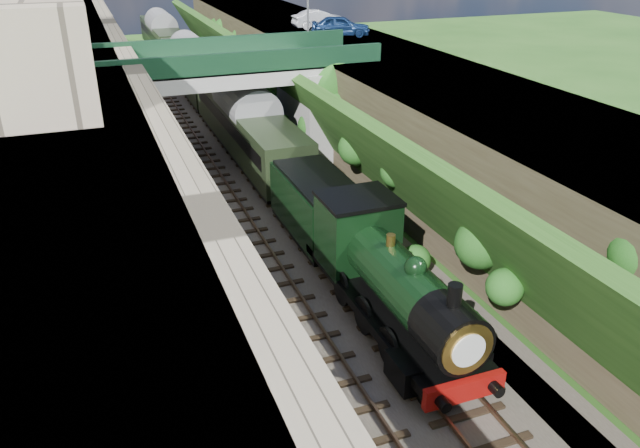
% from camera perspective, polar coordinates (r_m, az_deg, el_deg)
% --- Properties ---
extents(ground, '(160.00, 160.00, 0.00)m').
position_cam_1_polar(ground, '(19.75, 9.24, -17.14)').
color(ground, '#1E4714').
rests_on(ground, ground).
extents(trackbed, '(10.00, 90.00, 0.20)m').
position_cam_1_polar(trackbed, '(35.78, -6.52, 3.68)').
color(trackbed, '#473F38').
rests_on(trackbed, ground).
extents(retaining_wall, '(1.00, 90.00, 7.00)m').
position_cam_1_polar(retaining_wall, '(33.85, -15.92, 7.69)').
color(retaining_wall, '#756B56').
rests_on(retaining_wall, ground).
extents(street_plateau_left, '(6.00, 90.00, 7.00)m').
position_cam_1_polar(street_plateau_left, '(33.78, -21.83, 6.80)').
color(street_plateau_left, '#262628').
rests_on(street_plateau_left, ground).
extents(street_plateau_right, '(8.00, 90.00, 6.25)m').
position_cam_1_polar(street_plateau_right, '(38.09, 7.39, 9.78)').
color(street_plateau_right, '#262628').
rests_on(street_plateau_right, ground).
extents(embankment_slope, '(4.53, 90.00, 6.36)m').
position_cam_1_polar(embankment_slope, '(36.05, 1.19, 8.49)').
color(embankment_slope, '#1E4714').
rests_on(embankment_slope, ground).
extents(track_left, '(2.50, 90.00, 0.20)m').
position_cam_1_polar(track_left, '(35.34, -9.67, 3.44)').
color(track_left, black).
rests_on(track_left, trackbed).
extents(track_right, '(2.50, 90.00, 0.20)m').
position_cam_1_polar(track_right, '(36.01, -4.68, 4.15)').
color(track_right, black).
rests_on(track_right, trackbed).
extents(road_bridge, '(16.00, 6.40, 7.25)m').
position_cam_1_polar(road_bridge, '(38.50, -6.99, 11.44)').
color(road_bridge, gray).
rests_on(road_bridge, ground).
extents(building_near, '(4.00, 8.00, 4.00)m').
position_cam_1_polar(building_near, '(26.71, -24.66, 14.04)').
color(building_near, gray).
rests_on(building_near, street_plateau_left).
extents(tree, '(3.60, 3.80, 6.60)m').
position_cam_1_polar(tree, '(38.12, 1.10, 12.36)').
color(tree, black).
rests_on(tree, ground).
extents(car_blue, '(4.52, 3.17, 1.43)m').
position_cam_1_polar(car_blue, '(46.74, 1.88, 17.67)').
color(car_blue, navy).
rests_on(car_blue, street_plateau_right).
extents(car_silver, '(4.15, 1.53, 1.36)m').
position_cam_1_polar(car_silver, '(50.56, -0.07, 18.22)').
color(car_silver, silver).
rests_on(car_silver, street_plateau_right).
extents(locomotive, '(3.10, 10.22, 3.83)m').
position_cam_1_polar(locomotive, '(22.36, 6.47, -5.30)').
color(locomotive, black).
rests_on(locomotive, trackbed).
extents(tender, '(2.70, 6.00, 3.05)m').
position_cam_1_polar(tender, '(28.47, -0.20, 1.29)').
color(tender, black).
rests_on(tender, trackbed).
extents(coach_front, '(2.90, 18.00, 3.70)m').
position_cam_1_polar(coach_front, '(39.65, -6.69, 8.83)').
color(coach_front, black).
rests_on(coach_front, trackbed).
extents(coach_middle, '(2.90, 18.00, 3.70)m').
position_cam_1_polar(coach_middle, '(57.57, -11.58, 13.69)').
color(coach_middle, black).
rests_on(coach_middle, trackbed).
extents(coach_rear, '(2.90, 18.00, 3.70)m').
position_cam_1_polar(coach_rear, '(75.92, -14.20, 16.19)').
color(coach_rear, black).
rests_on(coach_rear, trackbed).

